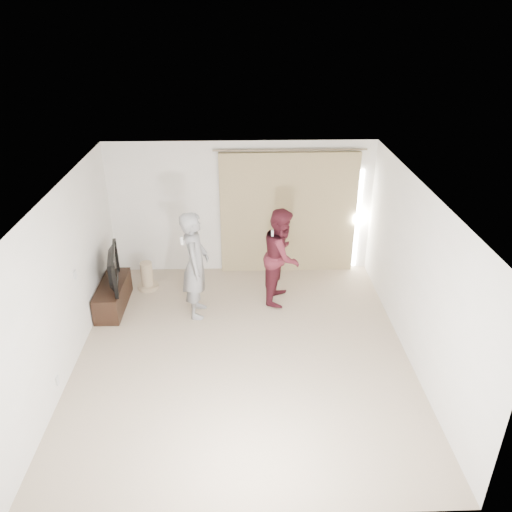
{
  "coord_description": "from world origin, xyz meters",
  "views": [
    {
      "loc": [
        0.01,
        -6.17,
        4.79
      ],
      "look_at": [
        0.24,
        1.2,
        1.06
      ],
      "focal_mm": 35.0,
      "sensor_mm": 36.0,
      "label": 1
    }
  ],
  "objects_px": {
    "person_woman": "(282,256)",
    "tv_console": "(113,295)",
    "tv": "(109,268)",
    "person_man": "(195,265)"
  },
  "relations": [
    {
      "from": "tv",
      "to": "person_woman",
      "type": "height_order",
      "value": "person_woman"
    },
    {
      "from": "tv",
      "to": "person_man",
      "type": "bearing_deg",
      "value": -110.01
    },
    {
      "from": "person_man",
      "to": "person_woman",
      "type": "bearing_deg",
      "value": 16.46
    },
    {
      "from": "tv",
      "to": "person_woman",
      "type": "distance_m",
      "value": 2.97
    },
    {
      "from": "person_man",
      "to": "person_woman",
      "type": "relative_size",
      "value": 1.08
    },
    {
      "from": "tv_console",
      "to": "person_man",
      "type": "relative_size",
      "value": 0.65
    },
    {
      "from": "tv",
      "to": "person_woman",
      "type": "xyz_separation_m",
      "value": [
        2.97,
        0.2,
        0.09
      ]
    },
    {
      "from": "person_woman",
      "to": "tv_console",
      "type": "bearing_deg",
      "value": -176.19
    },
    {
      "from": "tv",
      "to": "person_woman",
      "type": "relative_size",
      "value": 0.62
    },
    {
      "from": "tv",
      "to": "tv_console",
      "type": "bearing_deg",
      "value": -0.0
    }
  ]
}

